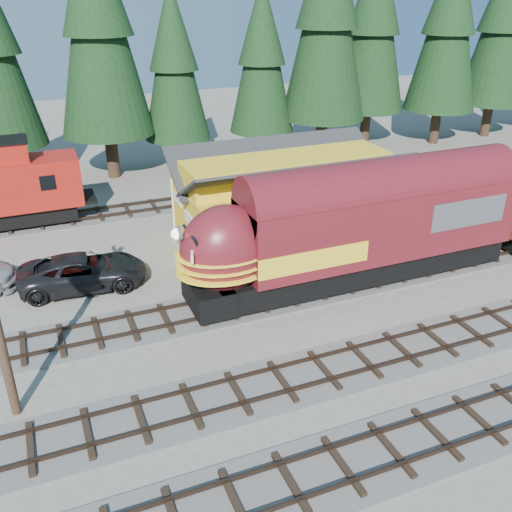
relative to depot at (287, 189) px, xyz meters
name	(u,v)px	position (x,y,z in m)	size (l,w,h in m)	color
ground	(386,324)	(0.00, -10.50, -2.96)	(120.00, 120.00, 0.00)	#6B665B
track_siding	(496,251)	(10.00, -6.50, -2.90)	(68.00, 3.20, 0.33)	#4C4947
track_spur	(97,215)	(-10.00, 7.50, -2.90)	(32.00, 3.20, 0.33)	#4C4947
depot	(287,189)	(0.00, 0.00, 0.00)	(12.80, 7.00, 5.30)	gold
conifer_backdrop	(307,36)	(7.87, 13.48, 6.93)	(79.28, 20.39, 16.43)	black
locomotive	(346,234)	(0.08, -6.50, -0.21)	(17.48, 3.47, 4.75)	black
pickup_truck_a	(83,272)	(-11.91, -1.88, -2.11)	(2.83, 6.14, 1.71)	black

